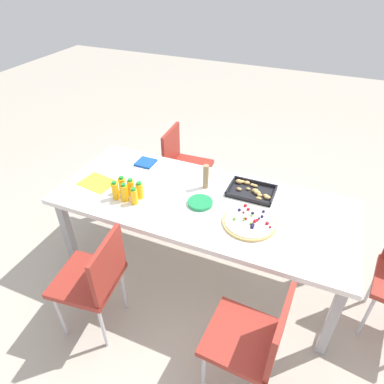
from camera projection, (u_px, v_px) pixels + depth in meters
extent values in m
plane|color=#B2A899|center=(201.00, 267.00, 2.93)|extent=(12.00, 12.00, 0.00)
cube|color=white|center=(202.00, 203.00, 2.52)|extent=(2.20, 0.91, 0.04)
cube|color=#99999E|center=(68.00, 233.00, 2.77)|extent=(0.06, 0.06, 0.68)
cube|color=#99999E|center=(331.00, 321.00, 2.13)|extent=(0.06, 0.06, 0.68)
cube|color=#99999E|center=(118.00, 185.00, 3.33)|extent=(0.06, 0.06, 0.68)
cube|color=#99999E|center=(339.00, 243.00, 2.69)|extent=(0.06, 0.06, 0.68)
cylinder|color=silver|center=(366.00, 317.00, 2.31)|extent=(0.02, 0.02, 0.41)
cylinder|color=silver|center=(373.00, 284.00, 2.53)|extent=(0.02, 0.02, 0.41)
cube|color=maroon|center=(87.00, 279.00, 2.26)|extent=(0.45, 0.45, 0.04)
cube|color=maroon|center=(108.00, 266.00, 2.10)|extent=(0.08, 0.38, 0.38)
cylinder|color=silver|center=(60.00, 316.00, 2.31)|extent=(0.02, 0.02, 0.41)
cylinder|color=silver|center=(85.00, 280.00, 2.56)|extent=(0.02, 0.02, 0.41)
cylinder|color=silver|center=(103.00, 328.00, 2.24)|extent=(0.02, 0.02, 0.41)
cylinder|color=silver|center=(124.00, 289.00, 2.49)|extent=(0.02, 0.02, 0.41)
cube|color=maroon|center=(242.00, 338.00, 1.92)|extent=(0.42, 0.42, 0.04)
cube|color=maroon|center=(280.00, 332.00, 1.74)|extent=(0.05, 0.38, 0.38)
cylinder|color=silver|center=(204.00, 373.00, 2.01)|extent=(0.02, 0.02, 0.41)
cylinder|color=silver|center=(224.00, 328.00, 2.24)|extent=(0.02, 0.02, 0.41)
cylinder|color=silver|center=(271.00, 349.00, 2.13)|extent=(0.02, 0.02, 0.41)
cube|color=maroon|center=(189.00, 168.00, 3.38)|extent=(0.42, 0.42, 0.04)
cube|color=maroon|center=(171.00, 148.00, 3.32)|extent=(0.05, 0.38, 0.38)
cylinder|color=silver|center=(209.00, 182.00, 3.60)|extent=(0.02, 0.02, 0.41)
cylinder|color=silver|center=(199.00, 200.00, 3.36)|extent=(0.02, 0.02, 0.41)
cylinder|color=silver|center=(180.00, 177.00, 3.69)|extent=(0.02, 0.02, 0.41)
cylinder|color=silver|center=(169.00, 193.00, 3.45)|extent=(0.02, 0.02, 0.41)
cylinder|color=#FAAE14|center=(115.00, 191.00, 2.49)|extent=(0.05, 0.05, 0.13)
cylinder|color=#1E8C33|center=(114.00, 183.00, 2.44)|extent=(0.03, 0.03, 0.02)
cylinder|color=#FAAD14|center=(125.00, 193.00, 2.47)|extent=(0.05, 0.05, 0.13)
cylinder|color=#1E8C33|center=(123.00, 185.00, 2.42)|extent=(0.03, 0.03, 0.02)
cylinder|color=#F9AE14|center=(134.00, 197.00, 2.44)|extent=(0.05, 0.05, 0.12)
cylinder|color=#1E8C33|center=(133.00, 189.00, 2.40)|extent=(0.03, 0.03, 0.02)
cylinder|color=#FAAD14|center=(122.00, 186.00, 2.55)|extent=(0.05, 0.05, 0.12)
cylinder|color=#1E8C33|center=(121.00, 178.00, 2.51)|extent=(0.03, 0.03, 0.02)
cylinder|color=#FAAC14|center=(131.00, 188.00, 2.53)|extent=(0.05, 0.05, 0.12)
cylinder|color=#1E8C33|center=(130.00, 180.00, 2.49)|extent=(0.03, 0.03, 0.02)
cylinder|color=#F9AD14|center=(140.00, 191.00, 2.50)|extent=(0.05, 0.05, 0.12)
cylinder|color=#1E8C33|center=(139.00, 183.00, 2.46)|extent=(0.04, 0.04, 0.02)
cylinder|color=tan|center=(249.00, 223.00, 2.29)|extent=(0.36, 0.36, 0.02)
cylinder|color=white|center=(249.00, 221.00, 2.29)|extent=(0.33, 0.33, 0.01)
sphere|color=red|center=(244.00, 212.00, 2.35)|extent=(0.02, 0.02, 0.02)
sphere|color=red|center=(270.00, 227.00, 2.23)|extent=(0.02, 0.02, 0.02)
sphere|color=#1E1947|center=(262.00, 216.00, 2.31)|extent=(0.02, 0.02, 0.02)
sphere|color=#1E1947|center=(239.00, 210.00, 2.37)|extent=(0.02, 0.02, 0.02)
sphere|color=#66B238|center=(244.00, 220.00, 2.28)|extent=(0.02, 0.02, 0.02)
sphere|color=#1E1947|center=(252.00, 227.00, 2.22)|extent=(0.03, 0.03, 0.03)
sphere|color=#66B238|center=(235.00, 219.00, 2.29)|extent=(0.02, 0.02, 0.02)
sphere|color=#1E1947|center=(259.00, 218.00, 2.30)|extent=(0.02, 0.02, 0.02)
sphere|color=red|center=(257.00, 220.00, 2.28)|extent=(0.02, 0.02, 0.02)
sphere|color=red|center=(245.00, 205.00, 2.40)|extent=(0.03, 0.03, 0.03)
sphere|color=#66B238|center=(251.00, 224.00, 2.25)|extent=(0.02, 0.02, 0.02)
sphere|color=#1E1947|center=(253.00, 225.00, 2.24)|extent=(0.03, 0.03, 0.03)
sphere|color=red|center=(255.00, 221.00, 2.27)|extent=(0.03, 0.03, 0.03)
sphere|color=#1E1947|center=(263.00, 211.00, 2.35)|extent=(0.02, 0.02, 0.02)
sphere|color=#66B238|center=(244.00, 218.00, 2.30)|extent=(0.02, 0.02, 0.02)
sphere|color=red|center=(267.00, 223.00, 2.25)|extent=(0.02, 0.02, 0.02)
sphere|color=#66B238|center=(252.00, 216.00, 2.32)|extent=(0.02, 0.02, 0.02)
sphere|color=red|center=(246.00, 219.00, 2.29)|extent=(0.02, 0.02, 0.02)
sphere|color=red|center=(248.00, 209.00, 2.37)|extent=(0.02, 0.02, 0.02)
sphere|color=#1E1947|center=(253.00, 213.00, 2.34)|extent=(0.02, 0.02, 0.02)
cube|color=black|center=(251.00, 192.00, 2.58)|extent=(0.34, 0.25, 0.01)
cube|color=black|center=(247.00, 200.00, 2.48)|extent=(0.34, 0.01, 0.03)
cube|color=black|center=(256.00, 182.00, 2.66)|extent=(0.34, 0.01, 0.03)
cube|color=black|center=(231.00, 186.00, 2.63)|extent=(0.01, 0.25, 0.03)
cube|color=black|center=(273.00, 196.00, 2.52)|extent=(0.01, 0.25, 0.03)
ellipsoid|color=tan|center=(259.00, 198.00, 2.49)|extent=(0.04, 0.03, 0.02)
ellipsoid|color=tan|center=(239.00, 189.00, 2.59)|extent=(0.04, 0.03, 0.02)
ellipsoid|color=tan|center=(248.00, 189.00, 2.59)|extent=(0.03, 0.02, 0.02)
ellipsoid|color=tan|center=(239.00, 182.00, 2.66)|extent=(0.06, 0.04, 0.03)
ellipsoid|color=tan|center=(242.00, 182.00, 2.67)|extent=(0.04, 0.03, 0.02)
ellipsoid|color=tan|center=(247.00, 183.00, 2.65)|extent=(0.05, 0.03, 0.03)
ellipsoid|color=tan|center=(255.00, 191.00, 2.56)|extent=(0.05, 0.04, 0.03)
ellipsoid|color=tan|center=(257.00, 193.00, 2.54)|extent=(0.05, 0.04, 0.03)
ellipsoid|color=tan|center=(255.00, 186.00, 2.62)|extent=(0.04, 0.03, 0.02)
ellipsoid|color=tan|center=(260.00, 195.00, 2.53)|extent=(0.04, 0.03, 0.02)
ellipsoid|color=tan|center=(267.00, 197.00, 2.50)|extent=(0.05, 0.03, 0.03)
ellipsoid|color=tan|center=(266.00, 196.00, 2.52)|extent=(0.04, 0.03, 0.02)
ellipsoid|color=tan|center=(252.00, 185.00, 2.63)|extent=(0.04, 0.03, 0.02)
cylinder|color=#1E8C4C|center=(200.00, 204.00, 2.47)|extent=(0.18, 0.18, 0.00)
cylinder|color=#1E8C4C|center=(200.00, 203.00, 2.47)|extent=(0.18, 0.18, 0.00)
cylinder|color=#1E8C4C|center=(200.00, 203.00, 2.46)|extent=(0.18, 0.18, 0.00)
cylinder|color=#1E8C4C|center=(200.00, 202.00, 2.46)|extent=(0.18, 0.18, 0.00)
cylinder|color=#1E8C4C|center=(200.00, 202.00, 2.46)|extent=(0.18, 0.18, 0.00)
cube|color=#194CA5|center=(146.00, 163.00, 2.92)|extent=(0.15, 0.15, 0.02)
cylinder|color=#9E7A56|center=(206.00, 177.00, 2.58)|extent=(0.04, 0.04, 0.20)
cube|color=yellow|center=(97.00, 183.00, 2.68)|extent=(0.29, 0.24, 0.01)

